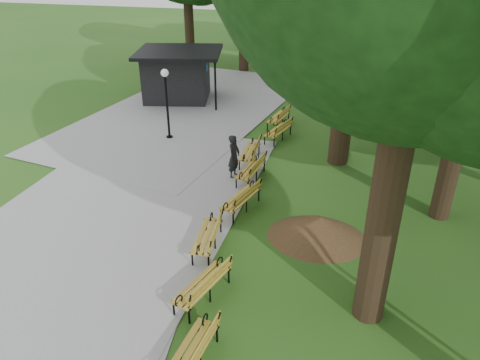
% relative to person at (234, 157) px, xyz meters
% --- Properties ---
extents(ground, '(100.00, 100.00, 0.00)m').
position_rel_person_xyz_m(ground, '(0.75, -7.36, -0.82)').
color(ground, '#255418').
rests_on(ground, ground).
extents(path, '(12.00, 38.00, 0.06)m').
position_rel_person_xyz_m(path, '(-3.25, -4.36, -0.79)').
color(path, '#99999C').
rests_on(path, ground).
extents(person, '(0.48, 0.65, 1.63)m').
position_rel_person_xyz_m(person, '(0.00, 0.00, 0.00)').
color(person, black).
rests_on(person, ground).
extents(kiosk, '(4.92, 4.49, 2.67)m').
position_rel_person_xyz_m(kiosk, '(-5.26, 8.16, 0.52)').
color(kiosk, black).
rests_on(kiosk, ground).
extents(lamp_post, '(0.32, 0.32, 3.04)m').
position_rel_person_xyz_m(lamp_post, '(-3.66, 2.87, 1.38)').
color(lamp_post, black).
rests_on(lamp_post, ground).
extents(dirt_mound, '(2.42, 2.42, 0.77)m').
position_rel_person_xyz_m(dirt_mound, '(3.31, -3.17, -0.43)').
color(dirt_mound, '#47301C').
rests_on(dirt_mound, ground).
extents(bench_2, '(0.87, 1.96, 0.88)m').
position_rel_person_xyz_m(bench_2, '(1.27, -8.40, -0.38)').
color(bench_2, gold).
rests_on(bench_2, ground).
extents(bench_3, '(1.19, 2.00, 0.88)m').
position_rel_person_xyz_m(bench_3, '(0.87, -6.41, -0.38)').
color(bench_3, gold).
rests_on(bench_3, ground).
extents(bench_4, '(0.79, 1.95, 0.88)m').
position_rel_person_xyz_m(bench_4, '(0.38, -4.45, -0.38)').
color(bench_4, gold).
rests_on(bench_4, ground).
extents(bench_5, '(1.16, 2.00, 0.88)m').
position_rel_person_xyz_m(bench_5, '(0.79, -2.22, -0.38)').
color(bench_5, gold).
rests_on(bench_5, ground).
extents(bench_6, '(0.92, 1.97, 0.88)m').
position_rel_person_xyz_m(bench_6, '(0.64, -0.10, -0.38)').
color(bench_6, gold).
rests_on(bench_6, ground).
extents(bench_7, '(0.68, 1.91, 0.88)m').
position_rel_person_xyz_m(bench_7, '(0.27, 1.36, -0.38)').
color(bench_7, gold).
rests_on(bench_7, ground).
extents(bench_8, '(1.15, 2.00, 0.88)m').
position_rel_person_xyz_m(bench_8, '(0.96, 3.83, -0.38)').
color(bench_8, gold).
rests_on(bench_8, ground).
extents(bench_9, '(0.99, 1.99, 0.88)m').
position_rel_person_xyz_m(bench_9, '(0.70, 5.46, -0.38)').
color(bench_9, gold).
rests_on(bench_9, ground).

